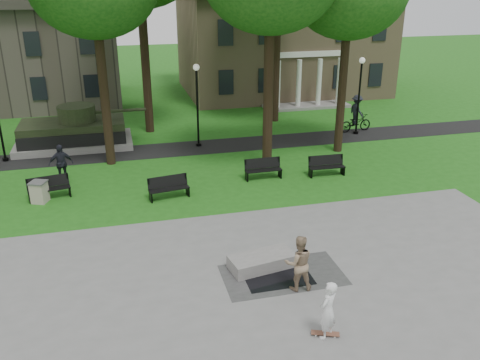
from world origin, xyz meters
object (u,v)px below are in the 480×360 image
object	(u,v)px
cyclist	(356,117)
trash_bin	(39,192)
concrete_block	(262,261)
skateboarder	(328,310)
friend_watching	(299,263)
park_bench_0	(49,187)

from	to	relation	value
cyclist	trash_bin	xyz separation A→B (m)	(-18.28, -6.59, -0.47)
concrete_block	cyclist	world-z (taller)	cyclist
cyclist	trash_bin	size ratio (longest dim) A/B	2.45
skateboarder	friend_watching	world-z (taller)	friend_watching
skateboarder	trash_bin	size ratio (longest dim) A/B	1.81
trash_bin	friend_watching	bearing A→B (deg)	-46.32
skateboarder	park_bench_0	xyz separation A→B (m)	(-8.22, 11.80, -0.36)
concrete_block	park_bench_0	xyz separation A→B (m)	(-7.52, 7.93, 0.28)
concrete_block	trash_bin	distance (m)	10.94
trash_bin	skateboarder	bearing A→B (deg)	-53.05
concrete_block	park_bench_0	world-z (taller)	park_bench_0
skateboarder	trash_bin	bearing A→B (deg)	-90.68
concrete_block	cyclist	xyz separation A→B (m)	(10.38, 14.15, 0.71)
cyclist	skateboarder	bearing A→B (deg)	144.41
skateboarder	park_bench_0	world-z (taller)	skateboarder
skateboarder	trash_bin	world-z (taller)	skateboarder
cyclist	park_bench_0	distance (m)	18.95
concrete_block	trash_bin	xyz separation A→B (m)	(-7.90, 7.56, 0.24)
cyclist	park_bench_0	world-z (taller)	cyclist
concrete_block	trash_bin	bearing A→B (deg)	136.26
cyclist	park_bench_0	bearing A→B (deg)	101.81
skateboarder	cyclist	bearing A→B (deg)	-155.87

